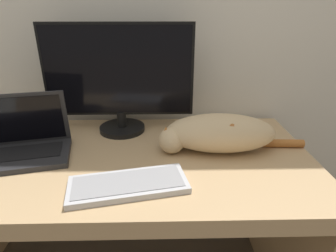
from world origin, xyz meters
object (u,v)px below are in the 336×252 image
Objects in this scene: monitor at (119,78)px; cat at (218,133)px; external_keyboard at (128,184)px; laptop at (22,144)px.

cat is (0.39, -0.20, -0.16)m from monitor.
monitor is at bearing 155.70° from cat.
monitor is 1.63× the size of external_keyboard.
laptop is 0.46m from external_keyboard.
external_keyboard is 0.40m from cat.
laptop reaches higher than cat.
external_keyboard is (0.41, -0.21, -0.04)m from laptop.
monitor reaches higher than external_keyboard.
laptop is 0.65× the size of cat.
monitor is at bearing 21.28° from laptop.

